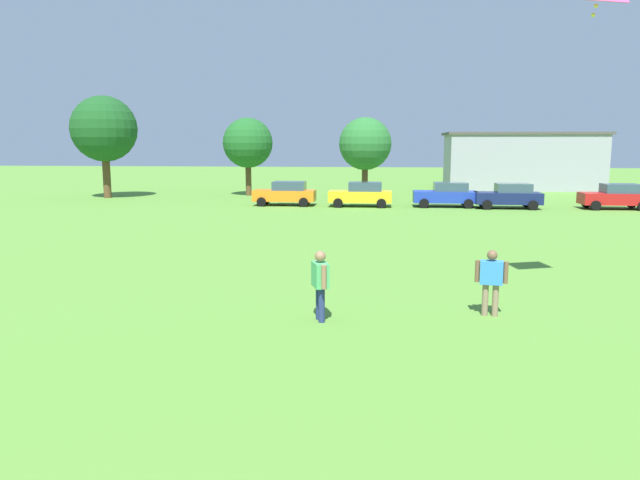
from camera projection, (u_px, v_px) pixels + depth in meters
name	position (u px, v px, depth m)	size (l,w,h in m)	color
ground_plane	(324.00, 226.00, 31.58)	(160.00, 160.00, 0.00)	#568C33
adult_bystander	(491.00, 277.00, 14.99)	(0.79, 0.39, 1.69)	#8C7259
bystander_midfield	(320.00, 280.00, 14.57)	(0.50, 0.79, 1.74)	navy
parked_car_orange_0	(286.00, 193.00, 41.97)	(4.30, 2.02, 1.68)	orange
parked_car_yellow_1	(361.00, 194.00, 41.18)	(4.30, 2.02, 1.68)	yellow
parked_car_blue_2	(446.00, 194.00, 40.95)	(4.30, 2.02, 1.68)	#1E38AD
parked_car_navy_3	(509.00, 196.00, 39.97)	(4.30, 2.02, 1.68)	#141E4C
parked_car_red_4	(616.00, 196.00, 39.54)	(4.30, 2.02, 1.68)	red
tree_far_left	(104.00, 129.00, 47.18)	(5.14, 5.14, 8.01)	brown
tree_center	(248.00, 143.00, 49.51)	(4.11, 4.11, 6.40)	brown
tree_far_right	(365.00, 144.00, 46.21)	(4.04, 4.04, 6.30)	brown
house_left	(521.00, 161.00, 56.90)	(14.42, 6.94, 5.33)	#9999A3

